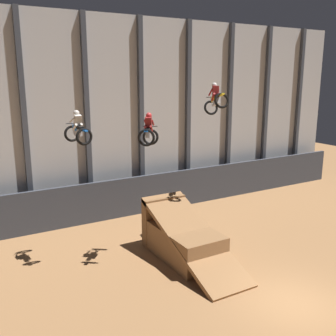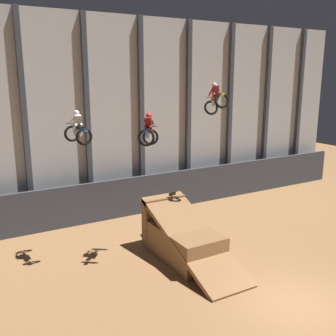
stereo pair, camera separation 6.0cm
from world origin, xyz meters
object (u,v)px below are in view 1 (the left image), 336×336
rider_bike_center_air (149,132)px  rider_bike_right_air (216,100)px  rider_bike_left_air (78,130)px  dirt_ramp (182,238)px

rider_bike_center_air → rider_bike_right_air: (3.82, 0.33, 1.26)m
rider_bike_left_air → rider_bike_center_air: (2.71, -1.36, -0.12)m
dirt_ramp → rider_bike_left_air: 6.78m
rider_bike_left_air → dirt_ramp: bearing=-30.8°
dirt_ramp → rider_bike_center_air: size_ratio=3.45×
rider_bike_left_air → rider_bike_right_air: 6.70m
rider_bike_right_air → dirt_ramp: bearing=-143.1°
dirt_ramp → rider_bike_center_air: rider_bike_center_air is taller
dirt_ramp → rider_bike_right_air: rider_bike_right_air is taller
rider_bike_center_air → dirt_ramp: bearing=7.7°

